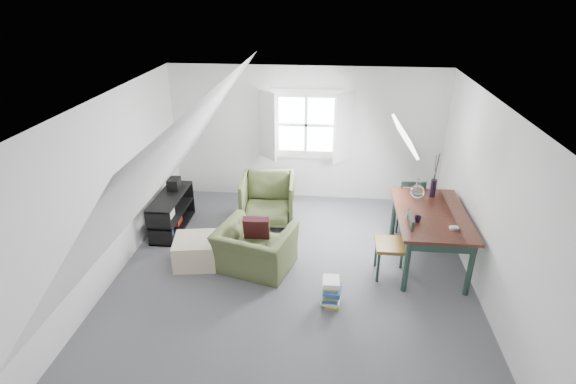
# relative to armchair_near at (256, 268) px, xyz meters

# --- Properties ---
(floor) EXTENTS (5.50, 5.50, 0.00)m
(floor) POSITION_rel_armchair_near_xyz_m (0.55, -0.22, 0.00)
(floor) COLOR #515156
(floor) RESTS_ON ground
(ceiling) EXTENTS (5.50, 5.50, 0.00)m
(ceiling) POSITION_rel_armchair_near_xyz_m (0.55, -0.22, 2.50)
(ceiling) COLOR white
(ceiling) RESTS_ON wall_back
(wall_back) EXTENTS (5.00, 0.00, 5.00)m
(wall_back) POSITION_rel_armchair_near_xyz_m (0.55, 2.53, 1.25)
(wall_back) COLOR silver
(wall_back) RESTS_ON ground
(wall_front) EXTENTS (5.00, 0.00, 5.00)m
(wall_front) POSITION_rel_armchair_near_xyz_m (0.55, -2.97, 1.25)
(wall_front) COLOR silver
(wall_front) RESTS_ON ground
(wall_left) EXTENTS (0.00, 5.50, 5.50)m
(wall_left) POSITION_rel_armchair_near_xyz_m (-1.95, -0.22, 1.25)
(wall_left) COLOR silver
(wall_left) RESTS_ON ground
(wall_right) EXTENTS (0.00, 5.50, 5.50)m
(wall_right) POSITION_rel_armchair_near_xyz_m (3.05, -0.22, 1.25)
(wall_right) COLOR silver
(wall_right) RESTS_ON ground
(slope_left) EXTENTS (3.19, 5.50, 4.48)m
(slope_left) POSITION_rel_armchair_near_xyz_m (-1.00, -0.22, 1.78)
(slope_left) COLOR white
(slope_left) RESTS_ON wall_left
(slope_right) EXTENTS (3.19, 5.50, 4.48)m
(slope_right) POSITION_rel_armchair_near_xyz_m (2.10, -0.22, 1.78)
(slope_right) COLOR white
(slope_right) RESTS_ON wall_right
(dormer_window) EXTENTS (1.71, 0.35, 1.30)m
(dormer_window) POSITION_rel_armchair_near_xyz_m (0.55, 2.46, 1.45)
(dormer_window) COLOR white
(dormer_window) RESTS_ON wall_back
(skylight) EXTENTS (0.35, 0.75, 0.47)m
(skylight) POSITION_rel_armchair_near_xyz_m (2.10, 1.08, 1.75)
(skylight) COLOR white
(skylight) RESTS_ON slope_right
(armchair_near) EXTENTS (1.24, 1.15, 0.67)m
(armchair_near) POSITION_rel_armchair_near_xyz_m (0.00, 0.00, 0.00)
(armchair_near) COLOR #454E2C
(armchair_near) RESTS_ON floor
(armchair_far) EXTENTS (0.94, 0.96, 0.83)m
(armchair_far) POSITION_rel_armchair_near_xyz_m (-0.02, 1.46, 0.00)
(armchair_far) COLOR #454E2C
(armchair_far) RESTS_ON floor
(throw_pillow) EXTENTS (0.38, 0.23, 0.39)m
(throw_pillow) POSITION_rel_armchair_near_xyz_m (0.00, 0.15, 0.60)
(throw_pillow) COLOR #3A0F16
(throw_pillow) RESTS_ON armchair_near
(ottoman) EXTENTS (0.70, 0.70, 0.41)m
(ottoman) POSITION_rel_armchair_near_xyz_m (-0.91, 0.07, 0.20)
(ottoman) COLOR #C4B395
(ottoman) RESTS_ON floor
(dining_table) EXTENTS (0.99, 1.66, 0.83)m
(dining_table) POSITION_rel_armchair_near_xyz_m (2.49, 0.43, 0.72)
(dining_table) COLOR #37160D
(dining_table) RESTS_ON floor
(demijohn) EXTENTS (0.22, 0.22, 0.30)m
(demijohn) POSITION_rel_armchair_near_xyz_m (2.34, 0.88, 0.95)
(demijohn) COLOR silver
(demijohn) RESTS_ON dining_table
(vase_twigs) EXTENTS (0.09, 0.10, 0.69)m
(vase_twigs) POSITION_rel_armchair_near_xyz_m (2.59, 0.98, 0.98)
(vase_twigs) COLOR black
(vase_twigs) RESTS_ON dining_table
(cup) EXTENTS (0.10, 0.10, 0.09)m
(cup) POSITION_rel_armchair_near_xyz_m (2.24, 0.13, 0.83)
(cup) COLOR black
(cup) RESTS_ON dining_table
(paper_box) EXTENTS (0.12, 0.09, 0.04)m
(paper_box) POSITION_rel_armchair_near_xyz_m (2.69, -0.02, 0.85)
(paper_box) COLOR white
(paper_box) RESTS_ON dining_table
(dining_chair_far) EXTENTS (0.45, 0.45, 0.95)m
(dining_chair_far) POSITION_rel_armchair_near_xyz_m (2.35, 1.41, 0.50)
(dining_chair_far) COLOR brown
(dining_chair_far) RESTS_ON floor
(dining_chair_near) EXTENTS (0.46, 0.46, 0.98)m
(dining_chair_near) POSITION_rel_armchair_near_xyz_m (1.96, 0.05, 0.51)
(dining_chair_near) COLOR brown
(dining_chair_near) RESTS_ON floor
(media_shelf) EXTENTS (0.40, 1.21, 0.62)m
(media_shelf) POSITION_rel_armchair_near_xyz_m (-1.60, 1.00, 0.28)
(media_shelf) COLOR black
(media_shelf) RESTS_ON floor
(electronics_box) EXTENTS (0.20, 0.27, 0.21)m
(electronics_box) POSITION_rel_armchair_near_xyz_m (-1.60, 1.29, 0.71)
(electronics_box) COLOR black
(electronics_box) RESTS_ON media_shelf
(magazine_stack) EXTENTS (0.27, 0.33, 0.37)m
(magazine_stack) POSITION_rel_armchair_near_xyz_m (1.10, -0.69, 0.18)
(magazine_stack) COLOR #B29933
(magazine_stack) RESTS_ON floor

